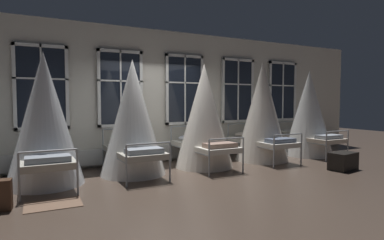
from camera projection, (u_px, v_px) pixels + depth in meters
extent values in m
plane|color=#4C3D33|center=(177.00, 172.00, 6.97)|extent=(26.21, 26.21, 0.00)
cube|color=beige|center=(153.00, 96.00, 8.14)|extent=(14.10, 0.10, 3.34)
cube|color=black|center=(42.00, 87.00, 6.84)|extent=(1.09, 0.02, 1.83)
cube|color=silver|center=(43.00, 128.00, 6.90)|extent=(1.09, 0.06, 0.07)
cube|color=silver|center=(40.00, 46.00, 6.79)|extent=(1.09, 0.06, 0.07)
cube|color=silver|center=(14.00, 87.00, 6.60)|extent=(0.07, 0.06, 1.83)
cube|color=silver|center=(67.00, 88.00, 7.08)|extent=(0.07, 0.06, 1.83)
cube|color=silver|center=(42.00, 87.00, 6.84)|extent=(0.04, 0.06, 1.83)
cube|color=silver|center=(41.00, 79.00, 6.83)|extent=(1.09, 0.06, 0.04)
cube|color=black|center=(121.00, 89.00, 7.64)|extent=(1.09, 0.02, 1.83)
cube|color=silver|center=(121.00, 125.00, 7.69)|extent=(1.09, 0.06, 0.07)
cube|color=silver|center=(120.00, 51.00, 7.58)|extent=(1.09, 0.06, 0.07)
cube|color=silver|center=(99.00, 88.00, 7.40)|extent=(0.07, 0.06, 1.83)
cube|color=silver|center=(141.00, 89.00, 7.87)|extent=(0.07, 0.06, 1.83)
cube|color=silver|center=(121.00, 89.00, 7.64)|extent=(0.04, 0.06, 1.83)
cube|color=silver|center=(121.00, 81.00, 7.63)|extent=(1.09, 0.06, 0.04)
cube|color=black|center=(185.00, 90.00, 8.43)|extent=(1.09, 0.02, 1.83)
cube|color=silver|center=(185.00, 123.00, 8.49)|extent=(1.09, 0.06, 0.07)
cube|color=silver|center=(185.00, 56.00, 8.38)|extent=(1.09, 0.06, 0.07)
cube|color=silver|center=(167.00, 89.00, 8.19)|extent=(0.07, 0.06, 1.83)
cube|color=silver|center=(202.00, 90.00, 8.67)|extent=(0.07, 0.06, 1.83)
cube|color=silver|center=(185.00, 90.00, 8.43)|extent=(0.04, 0.06, 1.83)
cube|color=silver|center=(185.00, 83.00, 8.42)|extent=(1.09, 0.06, 0.04)
cube|color=black|center=(238.00, 91.00, 9.23)|extent=(1.09, 0.02, 1.83)
cube|color=silver|center=(238.00, 121.00, 9.28)|extent=(1.09, 0.06, 0.07)
cube|color=silver|center=(238.00, 60.00, 9.17)|extent=(1.09, 0.06, 0.07)
cube|color=silver|center=(223.00, 90.00, 8.99)|extent=(0.07, 0.06, 1.83)
cube|color=silver|center=(252.00, 91.00, 9.47)|extent=(0.07, 0.06, 1.83)
cube|color=silver|center=(238.00, 91.00, 9.23)|extent=(0.04, 0.06, 1.83)
cube|color=silver|center=(238.00, 84.00, 9.22)|extent=(1.09, 0.06, 0.04)
cube|color=black|center=(283.00, 91.00, 10.02)|extent=(1.09, 0.02, 1.83)
cube|color=silver|center=(282.00, 119.00, 10.08)|extent=(1.09, 0.06, 0.07)
cube|color=silver|center=(283.00, 63.00, 9.97)|extent=(1.09, 0.06, 0.07)
cube|color=silver|center=(270.00, 91.00, 9.79)|extent=(0.07, 0.06, 1.83)
cube|color=silver|center=(295.00, 92.00, 10.26)|extent=(0.07, 0.06, 1.83)
cube|color=silver|center=(283.00, 91.00, 10.02)|extent=(0.04, 0.06, 1.83)
cube|color=silver|center=(283.00, 86.00, 10.01)|extent=(1.09, 0.06, 0.04)
cube|color=silver|center=(155.00, 152.00, 8.11)|extent=(9.15, 0.10, 0.36)
cylinder|color=#9EA3A8|center=(20.00, 155.00, 6.58)|extent=(0.04, 0.04, 0.89)
cylinder|color=#9EA3A8|center=(65.00, 152.00, 6.97)|extent=(0.04, 0.04, 0.89)
cylinder|color=#9EA3A8|center=(19.00, 178.00, 4.89)|extent=(0.04, 0.04, 0.76)
cylinder|color=#9EA3A8|center=(78.00, 172.00, 5.28)|extent=(0.04, 0.04, 0.76)
cylinder|color=#9EA3A8|center=(20.00, 164.00, 5.74)|extent=(0.04, 1.91, 0.03)
cylinder|color=#9EA3A8|center=(70.00, 160.00, 6.13)|extent=(0.04, 1.91, 0.03)
cylinder|color=#9EA3A8|center=(43.00, 132.00, 6.75)|extent=(0.85, 0.04, 0.03)
cylinder|color=#9EA3A8|center=(49.00, 151.00, 5.07)|extent=(0.85, 0.04, 0.03)
cube|color=#B7B2A3|center=(46.00, 159.00, 5.93)|extent=(0.88, 1.94, 0.12)
ellipsoid|color=silver|center=(44.00, 147.00, 6.56)|extent=(0.65, 0.40, 0.14)
cube|color=#8C939E|center=(48.00, 159.00, 5.31)|extent=(0.70, 0.36, 0.10)
cone|color=white|center=(45.00, 119.00, 5.88)|extent=(1.37, 1.37, 2.46)
cylinder|color=#9EA3A8|center=(103.00, 149.00, 7.43)|extent=(0.04, 0.04, 0.89)
cylinder|color=#9EA3A8|center=(138.00, 146.00, 7.83)|extent=(0.04, 0.04, 0.89)
cylinder|color=#9EA3A8|center=(126.00, 166.00, 5.75)|extent=(0.04, 0.04, 0.76)
cylinder|color=#9EA3A8|center=(170.00, 162.00, 6.14)|extent=(0.04, 0.04, 0.76)
cylinder|color=#9EA3A8|center=(113.00, 156.00, 6.59)|extent=(0.04, 1.91, 0.03)
cylinder|color=#9EA3A8|center=(152.00, 153.00, 6.98)|extent=(0.04, 1.91, 0.03)
cylinder|color=#9EA3A8|center=(121.00, 129.00, 7.60)|extent=(0.85, 0.03, 0.03)
cylinder|color=#9EA3A8|center=(149.00, 144.00, 5.92)|extent=(0.85, 0.03, 0.03)
cube|color=#B7B2A3|center=(133.00, 151.00, 6.78)|extent=(0.88, 1.93, 0.12)
ellipsoid|color=#B7B2A3|center=(124.00, 141.00, 7.41)|extent=(0.65, 0.40, 0.14)
cube|color=#8C939E|center=(144.00, 151.00, 6.16)|extent=(0.70, 0.36, 0.10)
cone|color=white|center=(133.00, 117.00, 6.74)|extent=(1.37, 1.37, 2.42)
cylinder|color=#9EA3A8|center=(171.00, 144.00, 8.21)|extent=(0.04, 0.04, 0.89)
cylinder|color=#9EA3A8|center=(200.00, 142.00, 8.61)|extent=(0.04, 0.04, 0.89)
cylinder|color=#9EA3A8|center=(209.00, 158.00, 6.53)|extent=(0.04, 0.04, 0.76)
cylinder|color=#9EA3A8|center=(243.00, 155.00, 6.92)|extent=(0.04, 0.04, 0.76)
cylinder|color=#9EA3A8|center=(188.00, 150.00, 7.37)|extent=(0.04, 1.91, 0.03)
cylinder|color=#9EA3A8|center=(219.00, 147.00, 7.76)|extent=(0.04, 1.91, 0.03)
cylinder|color=#9EA3A8|center=(186.00, 126.00, 8.38)|extent=(0.85, 0.03, 0.03)
cylinder|color=#9EA3A8|center=(227.00, 139.00, 6.70)|extent=(0.85, 0.03, 0.03)
cube|color=silver|center=(204.00, 146.00, 7.56)|extent=(0.88, 1.93, 0.12)
ellipsoid|color=silver|center=(190.00, 138.00, 8.19)|extent=(0.65, 0.40, 0.14)
cube|color=gray|center=(220.00, 145.00, 6.94)|extent=(0.70, 0.36, 0.10)
cone|color=silver|center=(204.00, 115.00, 7.52)|extent=(1.37, 1.37, 2.42)
cylinder|color=#9EA3A8|center=(228.00, 140.00, 9.05)|extent=(0.04, 0.04, 0.89)
cylinder|color=#9EA3A8|center=(252.00, 138.00, 9.44)|extent=(0.04, 0.04, 0.89)
cylinder|color=#9EA3A8|center=(274.00, 152.00, 7.35)|extent=(0.04, 0.04, 0.76)
cylinder|color=#9EA3A8|center=(301.00, 149.00, 7.74)|extent=(0.04, 0.04, 0.76)
cylinder|color=#9EA3A8|center=(249.00, 145.00, 8.20)|extent=(0.07, 1.91, 0.03)
cylinder|color=#9EA3A8|center=(274.00, 143.00, 8.59)|extent=(0.07, 1.91, 0.03)
cylinder|color=#9EA3A8|center=(241.00, 124.00, 9.22)|extent=(0.85, 0.05, 0.03)
cylinder|color=#9EA3A8|center=(288.00, 134.00, 7.52)|extent=(0.85, 0.05, 0.03)
cube|color=silver|center=(262.00, 142.00, 8.39)|extent=(0.91, 1.95, 0.12)
ellipsoid|color=beige|center=(246.00, 134.00, 9.02)|extent=(0.66, 0.41, 0.14)
cube|color=slate|center=(280.00, 140.00, 7.76)|extent=(0.70, 0.37, 0.10)
cone|color=silver|center=(262.00, 111.00, 8.34)|extent=(1.37, 1.37, 2.56)
cylinder|color=#9EA3A8|center=(273.00, 137.00, 9.80)|extent=(0.04, 0.04, 0.89)
cylinder|color=#9EA3A8|center=(294.00, 135.00, 10.21)|extent=(0.04, 0.04, 0.89)
cylinder|color=#9EA3A8|center=(326.00, 147.00, 8.13)|extent=(0.04, 0.04, 0.76)
cylinder|color=#9EA3A8|center=(348.00, 145.00, 8.54)|extent=(0.04, 0.04, 0.76)
cylinder|color=#9EA3A8|center=(297.00, 141.00, 8.97)|extent=(0.06, 1.91, 0.03)
cylinder|color=#9EA3A8|center=(318.00, 139.00, 9.37)|extent=(0.06, 1.91, 0.03)
cylinder|color=#9EA3A8|center=(284.00, 122.00, 9.98)|extent=(0.85, 0.05, 0.03)
cylinder|color=#9EA3A8|center=(338.00, 131.00, 8.31)|extent=(0.85, 0.05, 0.03)
cube|color=beige|center=(308.00, 138.00, 9.17)|extent=(0.90, 1.95, 0.12)
ellipsoid|color=silver|center=(289.00, 132.00, 9.79)|extent=(0.66, 0.41, 0.14)
cube|color=#8C939E|center=(329.00, 137.00, 8.55)|extent=(0.70, 0.37, 0.10)
cone|color=white|center=(309.00, 113.00, 9.12)|extent=(1.37, 1.37, 2.40)
cube|color=brown|center=(53.00, 204.00, 4.81)|extent=(0.81, 0.58, 0.01)
cube|color=black|center=(343.00, 161.00, 7.21)|extent=(0.69, 0.49, 0.40)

